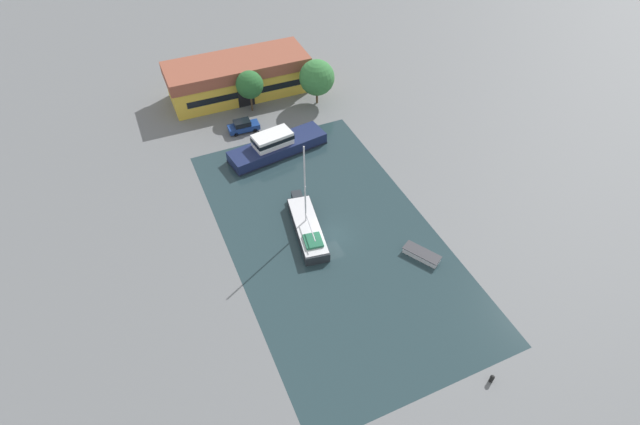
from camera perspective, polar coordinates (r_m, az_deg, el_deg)
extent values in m
plane|color=slate|center=(54.63, 1.26, -2.74)|extent=(440.00, 440.00, 0.00)
cube|color=#23383D|center=(54.63, 1.26, -2.74)|extent=(21.74, 39.36, 0.01)
cube|color=gold|center=(77.33, -9.28, 14.47)|extent=(20.06, 7.71, 3.78)
cube|color=brown|center=(76.01, -9.53, 16.24)|extent=(20.66, 7.94, 1.70)
cube|color=black|center=(74.52, -8.42, 12.80)|extent=(2.39, 0.10, 2.65)
cube|color=black|center=(74.13, -8.48, 13.30)|extent=(16.94, 0.34, 0.95)
cylinder|color=brown|center=(73.42, -7.83, 12.38)|extent=(0.25, 0.25, 2.73)
sphere|color=#28602D|center=(71.97, -8.05, 14.27)|extent=(3.86, 3.86, 3.86)
cylinder|color=brown|center=(74.65, -0.35, 13.17)|extent=(0.32, 0.32, 2.21)
sphere|color=#387A3D|center=(73.12, -0.36, 15.16)|extent=(5.05, 5.05, 5.05)
cube|color=navy|center=(69.75, -8.71, 9.62)|extent=(4.29, 1.90, 0.73)
cube|color=black|center=(69.32, -8.91, 10.07)|extent=(2.26, 1.61, 0.69)
cube|color=black|center=(69.52, -8.02, 10.26)|extent=(0.10, 1.37, 0.55)
cylinder|color=black|center=(70.77, -7.81, 9.97)|extent=(0.61, 0.23, 0.60)
cylinder|color=black|center=(69.56, -7.46, 9.31)|extent=(0.61, 0.23, 0.60)
cylinder|color=black|center=(70.37, -9.88, 9.47)|extent=(0.61, 0.23, 0.60)
cylinder|color=black|center=(69.14, -9.56, 8.80)|extent=(0.61, 0.23, 0.60)
cube|color=#23282D|center=(54.60, -1.44, -1.88)|extent=(4.10, 9.60, 1.16)
cube|color=#23282D|center=(58.24, -2.65, 1.76)|extent=(1.36, 1.38, 1.16)
cube|color=silver|center=(54.15, -1.45, -1.43)|extent=(3.93, 9.22, 0.08)
cylinder|color=silver|center=(51.10, -1.74, 3.06)|extent=(0.16, 0.16, 10.09)
cylinder|color=silver|center=(52.39, -1.11, -1.64)|extent=(0.80, 4.15, 0.12)
cube|color=#236647|center=(52.32, -0.79, -3.25)|extent=(2.14, 2.32, 0.30)
cube|color=#19234C|center=(65.34, -4.86, 7.41)|extent=(13.28, 5.40, 1.52)
cube|color=black|center=(65.72, -4.82, 6.98)|extent=(13.41, 5.48, 0.18)
cube|color=white|center=(64.17, -5.45, 8.33)|extent=(5.22, 3.25, 1.62)
cube|color=black|center=(64.08, -5.46, 8.45)|extent=(5.33, 3.33, 0.52)
cube|color=silver|center=(53.54, 11.54, -4.75)|extent=(3.07, 4.00, 0.63)
cube|color=#333338|center=(53.27, 11.59, -4.50)|extent=(3.21, 4.18, 0.08)
cylinder|color=black|center=(47.14, 19.00, -17.58)|extent=(0.36, 0.36, 0.56)
sphere|color=black|center=(46.81, 19.11, -17.36)|extent=(0.39, 0.39, 0.39)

